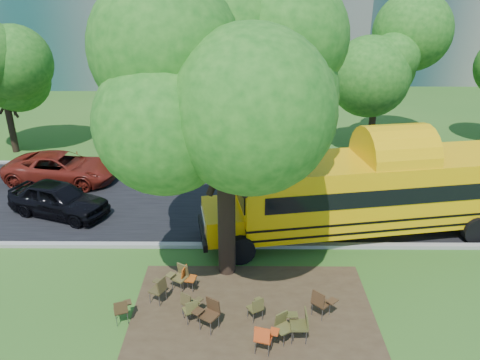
{
  "coord_description": "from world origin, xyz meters",
  "views": [
    {
      "loc": [
        0.69,
        -11.53,
        9.0
      ],
      "look_at": [
        0.59,
        4.44,
        2.03
      ],
      "focal_mm": 35.0,
      "sensor_mm": 36.0,
      "label": 1
    }
  ],
  "objects_px": {
    "chair_4": "(264,336)",
    "main_tree": "(225,89)",
    "chair_6": "(301,322)",
    "school_bus": "(386,190)",
    "black_car": "(59,199)",
    "chair_7": "(321,301)",
    "chair_1": "(189,301)",
    "chair_8": "(159,288)",
    "chair_3": "(209,311)",
    "chair_10": "(188,276)",
    "chair_11": "(257,306)",
    "chair_2": "(192,308)",
    "chair_9": "(180,275)",
    "chair_5": "(283,325)",
    "chair_0": "(122,309)",
    "bg_car_red": "(62,168)"
  },
  "relations": [
    {
      "from": "school_bus",
      "to": "chair_11",
      "type": "distance_m",
      "value": 7.17
    },
    {
      "from": "chair_9",
      "to": "chair_10",
      "type": "xyz_separation_m",
      "value": [
        0.24,
        -0.04,
        -0.03
      ]
    },
    {
      "from": "chair_4",
      "to": "bg_car_red",
      "type": "distance_m",
      "value": 14.27
    },
    {
      "from": "chair_3",
      "to": "chair_6",
      "type": "xyz_separation_m",
      "value": [
        2.46,
        -0.43,
        0.01
      ]
    },
    {
      "from": "chair_8",
      "to": "black_car",
      "type": "xyz_separation_m",
      "value": [
        -5.01,
        5.63,
        0.18
      ]
    },
    {
      "from": "school_bus",
      "to": "bg_car_red",
      "type": "bearing_deg",
      "value": 151.94
    },
    {
      "from": "chair_4",
      "to": "main_tree",
      "type": "bearing_deg",
      "value": 122.07
    },
    {
      "from": "school_bus",
      "to": "black_car",
      "type": "xyz_separation_m",
      "value": [
        -12.77,
        1.32,
        -1.04
      ]
    },
    {
      "from": "main_tree",
      "to": "chair_4",
      "type": "relative_size",
      "value": 10.79
    },
    {
      "from": "chair_1",
      "to": "chair_3",
      "type": "relative_size",
      "value": 0.84
    },
    {
      "from": "chair_2",
      "to": "chair_9",
      "type": "bearing_deg",
      "value": 81.53
    },
    {
      "from": "chair_2",
      "to": "chair_10",
      "type": "distance_m",
      "value": 1.52
    },
    {
      "from": "main_tree",
      "to": "chair_11",
      "type": "distance_m",
      "value": 6.19
    },
    {
      "from": "chair_3",
      "to": "main_tree",
      "type": "bearing_deg",
      "value": -64.68
    },
    {
      "from": "chair_10",
      "to": "chair_11",
      "type": "xyz_separation_m",
      "value": [
        2.1,
        -1.4,
        -0.01
      ]
    },
    {
      "from": "main_tree",
      "to": "chair_2",
      "type": "bearing_deg",
      "value": -110.09
    },
    {
      "from": "chair_2",
      "to": "chair_8",
      "type": "bearing_deg",
      "value": 113.4
    },
    {
      "from": "chair_1",
      "to": "chair_10",
      "type": "xyz_separation_m",
      "value": [
        -0.18,
        1.2,
        0.01
      ]
    },
    {
      "from": "main_tree",
      "to": "chair_7",
      "type": "bearing_deg",
      "value": -39.78
    },
    {
      "from": "main_tree",
      "to": "chair_10",
      "type": "bearing_deg",
      "value": -139.69
    },
    {
      "from": "chair_4",
      "to": "black_car",
      "type": "relative_size",
      "value": 0.21
    },
    {
      "from": "chair_2",
      "to": "black_car",
      "type": "xyz_separation_m",
      "value": [
        -6.06,
        6.49,
        0.24
      ]
    },
    {
      "from": "chair_5",
      "to": "chair_6",
      "type": "distance_m",
      "value": 0.48
    },
    {
      "from": "chair_4",
      "to": "chair_10",
      "type": "distance_m",
      "value": 3.5
    },
    {
      "from": "school_bus",
      "to": "chair_4",
      "type": "xyz_separation_m",
      "value": [
        -4.73,
        -6.36,
        -1.2
      ]
    },
    {
      "from": "chair_1",
      "to": "chair_8",
      "type": "distance_m",
      "value": 1.11
    },
    {
      "from": "chair_1",
      "to": "black_car",
      "type": "bearing_deg",
      "value": 169.07
    },
    {
      "from": "school_bus",
      "to": "chair_9",
      "type": "height_order",
      "value": "school_bus"
    },
    {
      "from": "chair_2",
      "to": "chair_10",
      "type": "height_order",
      "value": "chair_10"
    },
    {
      "from": "main_tree",
      "to": "chair_8",
      "type": "distance_m",
      "value": 6.13
    },
    {
      "from": "main_tree",
      "to": "chair_6",
      "type": "bearing_deg",
      "value": -56.97
    },
    {
      "from": "chair_3",
      "to": "chair_5",
      "type": "relative_size",
      "value": 1.11
    },
    {
      "from": "chair_5",
      "to": "chair_9",
      "type": "distance_m",
      "value": 3.76
    },
    {
      "from": "school_bus",
      "to": "bg_car_red",
      "type": "height_order",
      "value": "school_bus"
    },
    {
      "from": "chair_7",
      "to": "bg_car_red",
      "type": "xyz_separation_m",
      "value": [
        -10.77,
        9.59,
        0.15
      ]
    },
    {
      "from": "chair_11",
      "to": "school_bus",
      "type": "bearing_deg",
      "value": 15.1
    },
    {
      "from": "main_tree",
      "to": "chair_10",
      "type": "height_order",
      "value": "main_tree"
    },
    {
      "from": "main_tree",
      "to": "chair_5",
      "type": "height_order",
      "value": "main_tree"
    },
    {
      "from": "chair_11",
      "to": "chair_6",
      "type": "bearing_deg",
      "value": -64.46
    },
    {
      "from": "chair_2",
      "to": "chair_7",
      "type": "bearing_deg",
      "value": -23.63
    },
    {
      "from": "chair_2",
      "to": "chair_3",
      "type": "relative_size",
      "value": 0.82
    },
    {
      "from": "school_bus",
      "to": "black_car",
      "type": "height_order",
      "value": "school_bus"
    },
    {
      "from": "chair_3",
      "to": "chair_9",
      "type": "xyz_separation_m",
      "value": [
        -1.03,
        1.78,
        -0.05
      ]
    },
    {
      "from": "chair_5",
      "to": "bg_car_red",
      "type": "xyz_separation_m",
      "value": [
        -9.62,
        10.52,
        0.19
      ]
    },
    {
      "from": "chair_7",
      "to": "chair_1",
      "type": "bearing_deg",
      "value": -135.61
    },
    {
      "from": "chair_6",
      "to": "bg_car_red",
      "type": "height_order",
      "value": "bg_car_red"
    },
    {
      "from": "chair_0",
      "to": "chair_7",
      "type": "bearing_deg",
      "value": -18.05
    },
    {
      "from": "chair_7",
      "to": "school_bus",
      "type": "bearing_deg",
      "value": 103.75
    },
    {
      "from": "chair_0",
      "to": "chair_6",
      "type": "xyz_separation_m",
      "value": [
        4.93,
        -0.64,
        0.11
      ]
    },
    {
      "from": "chair_2",
      "to": "chair_10",
      "type": "bearing_deg",
      "value": 73.45
    }
  ]
}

